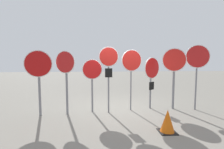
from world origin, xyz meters
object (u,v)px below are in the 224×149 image
Objects in this scene: stop_sign_6 at (174,66)px; stop_sign_5 at (152,73)px; stop_sign_1 at (66,70)px; stop_sign_7 at (197,61)px; stop_sign_2 at (92,74)px; traffic_cone_0 at (168,121)px; stop_sign_4 at (132,64)px; stop_sign_0 at (39,70)px; stop_sign_3 at (109,64)px.

stop_sign_5 is at bearing -163.16° from stop_sign_6.
stop_sign_5 is 0.91m from stop_sign_6.
stop_sign_1 is 0.90× the size of stop_sign_7.
traffic_cone_0 is (2.15, -1.98, -1.16)m from stop_sign_2.
stop_sign_4 is 2.65m from traffic_cone_0.
stop_sign_1 reaches higher than stop_sign_2.
stop_sign_1 is 1.11× the size of stop_sign_5.
stop_sign_5 is at bearing 0.58° from stop_sign_4.
stop_sign_4 reaches higher than stop_sign_5.
stop_sign_7 is (1.70, -0.33, 0.46)m from stop_sign_5.
stop_sign_0 reaches higher than stop_sign_1.
stop_sign_6 is (1.73, 0.09, -0.10)m from stop_sign_4.
stop_sign_4 is at bearing -151.29° from stop_sign_6.
stop_sign_4 is at bearing -6.99° from stop_sign_2.
stop_sign_2 is 3.14m from traffic_cone_0.
stop_sign_2 is 3.25m from stop_sign_6.
traffic_cone_0 is (3.09, -1.77, -1.33)m from stop_sign_1.
stop_sign_0 is at bearing 157.39° from traffic_cone_0.
stop_sign_2 is at bearing 154.52° from stop_sign_5.
stop_sign_7 is 3.20m from traffic_cone_0.
stop_sign_3 is at bearing -179.25° from stop_sign_4.
traffic_cone_0 is at bearing -90.81° from stop_sign_6.
stop_sign_4 is 0.93× the size of stop_sign_7.
stop_sign_7 reaches higher than stop_sign_0.
stop_sign_1 is 0.98m from stop_sign_2.
stop_sign_3 is at bearing -6.13° from stop_sign_0.
stop_sign_4 is 1.14× the size of stop_sign_5.
stop_sign_2 is 0.82× the size of stop_sign_3.
stop_sign_4 is at bearing 12.19° from stop_sign_3.
stop_sign_5 is at bearing 12.11° from stop_sign_3.
stop_sign_1 is 1.56m from stop_sign_3.
stop_sign_3 is at bearing -164.00° from stop_sign_7.
stop_sign_0 is 3.67× the size of traffic_cone_0.
stop_sign_5 is (0.87, 0.22, -0.35)m from stop_sign_4.
stop_sign_5 is at bearing -1.77° from stop_sign_0.
stop_sign_1 is 0.94× the size of stop_sign_3.
stop_sign_4 reaches higher than traffic_cone_0.
stop_sign_4 is 0.96m from stop_sign_5.
stop_sign_6 is at bearing -7.55° from stop_sign_2.
stop_sign_5 reaches higher than stop_sign_2.
stop_sign_5 is 0.81× the size of stop_sign_7.
stop_sign_7 reaches higher than stop_sign_6.
stop_sign_3 reaches higher than stop_sign_4.
stop_sign_0 reaches higher than stop_sign_2.
stop_sign_1 is at bearing -179.33° from stop_sign_3.
stop_sign_6 reaches higher than stop_sign_0.
stop_sign_0 is at bearing 155.29° from stop_sign_5.
stop_sign_7 is at bearing 27.13° from stop_sign_1.
stop_sign_1 is at bearing -4.16° from stop_sign_0.
stop_sign_6 reaches higher than stop_sign_5.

